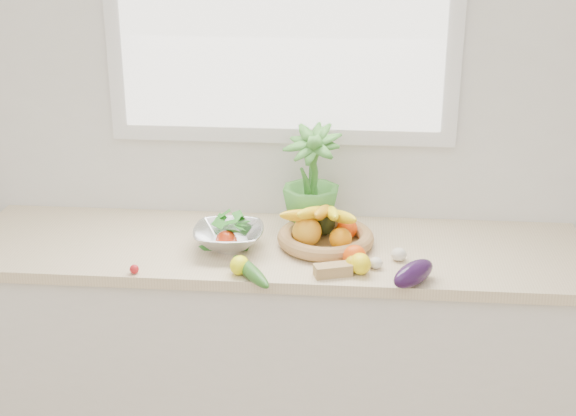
# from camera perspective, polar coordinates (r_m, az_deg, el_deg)

# --- Properties ---
(back_wall) EXTENTS (4.50, 0.02, 2.70)m
(back_wall) POSITION_cam_1_polar(r_m,az_deg,el_deg) (3.03, -0.41, 7.52)
(back_wall) COLOR white
(back_wall) RESTS_ON ground
(counter_cabinet) EXTENTS (2.20, 0.58, 0.86)m
(counter_cabinet) POSITION_cam_1_polar(r_m,az_deg,el_deg) (3.11, -0.90, -10.54)
(counter_cabinet) COLOR silver
(counter_cabinet) RESTS_ON ground
(countertop) EXTENTS (2.24, 0.62, 0.04)m
(countertop) POSITION_cam_1_polar(r_m,az_deg,el_deg) (2.90, -0.95, -2.96)
(countertop) COLOR beige
(countertop) RESTS_ON counter_cabinet
(orange_loose) EXTENTS (0.09, 0.09, 0.08)m
(orange_loose) POSITION_cam_1_polar(r_m,az_deg,el_deg) (2.71, 4.77, -3.45)
(orange_loose) COLOR #E84607
(orange_loose) RESTS_ON countertop
(lemon_a) EXTENTS (0.07, 0.08, 0.06)m
(lemon_a) POSITION_cam_1_polar(r_m,az_deg,el_deg) (2.69, 4.73, -3.92)
(lemon_a) COLOR gold
(lemon_a) RESTS_ON countertop
(lemon_b) EXTENTS (0.08, 0.09, 0.06)m
(lemon_b) POSITION_cam_1_polar(r_m,az_deg,el_deg) (2.66, -3.47, -4.08)
(lemon_b) COLOR #F2F60D
(lemon_b) RESTS_ON countertop
(lemon_c) EXTENTS (0.09, 0.10, 0.07)m
(lemon_c) POSITION_cam_1_polar(r_m,az_deg,el_deg) (2.67, 5.17, -3.96)
(lemon_c) COLOR yellow
(lemon_c) RESTS_ON countertop
(apple) EXTENTS (0.08, 0.08, 0.08)m
(apple) POSITION_cam_1_polar(r_m,az_deg,el_deg) (2.83, -4.41, -2.38)
(apple) COLOR red
(apple) RESTS_ON countertop
(ginger) EXTENTS (0.13, 0.09, 0.04)m
(ginger) POSITION_cam_1_polar(r_m,az_deg,el_deg) (2.66, 3.21, -4.43)
(ginger) COLOR tan
(ginger) RESTS_ON countertop
(garlic_a) EXTENTS (0.06, 0.06, 0.05)m
(garlic_a) POSITION_cam_1_polar(r_m,az_deg,el_deg) (2.78, 7.89, -3.28)
(garlic_a) COLOR white
(garlic_a) RESTS_ON countertop
(garlic_b) EXTENTS (0.06, 0.06, 0.05)m
(garlic_b) POSITION_cam_1_polar(r_m,az_deg,el_deg) (2.81, 5.07, -2.92)
(garlic_b) COLOR beige
(garlic_b) RESTS_ON countertop
(garlic_c) EXTENTS (0.06, 0.06, 0.04)m
(garlic_c) POSITION_cam_1_polar(r_m,az_deg,el_deg) (2.72, 6.27, -3.90)
(garlic_c) COLOR silver
(garlic_c) RESTS_ON countertop
(eggplant) EXTENTS (0.18, 0.20, 0.08)m
(eggplant) POSITION_cam_1_polar(r_m,az_deg,el_deg) (2.62, 8.92, -4.62)
(eggplant) COLOR #260E35
(eggplant) RESTS_ON countertop
(cucumber) EXTENTS (0.18, 0.25, 0.05)m
(cucumber) POSITION_cam_1_polar(r_m,az_deg,el_deg) (2.64, -2.69, -4.52)
(cucumber) COLOR #2C5719
(cucumber) RESTS_ON countertop
(radish) EXTENTS (0.04, 0.04, 0.03)m
(radish) POSITION_cam_1_polar(r_m,az_deg,el_deg) (2.72, -10.88, -4.29)
(radish) COLOR red
(radish) RESTS_ON countertop
(potted_herb) EXTENTS (0.27, 0.27, 0.39)m
(potted_herb) POSITION_cam_1_polar(r_m,az_deg,el_deg) (2.93, 1.66, 2.17)
(potted_herb) COLOR #3D802E
(potted_herb) RESTS_ON countertop
(fruit_basket) EXTENTS (0.40, 0.40, 0.18)m
(fruit_basket) POSITION_cam_1_polar(r_m,az_deg,el_deg) (2.87, 2.63, -1.74)
(fruit_basket) COLOR #AD8C4D
(fruit_basket) RESTS_ON countertop
(colander_with_spinach) EXTENTS (0.26, 0.26, 0.13)m
(colander_with_spinach) POSITION_cam_1_polar(r_m,az_deg,el_deg) (2.83, -4.24, -1.74)
(colander_with_spinach) COLOR white
(colander_with_spinach) RESTS_ON countertop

